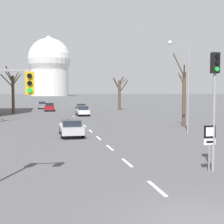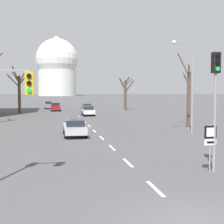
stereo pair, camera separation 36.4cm
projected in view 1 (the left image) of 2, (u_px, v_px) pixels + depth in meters
lane_stripe_0 at (157, 188)px, 12.26m from camera, size 0.16×2.00×0.01m
lane_stripe_1 at (127, 163)px, 16.65m from camera, size 0.16×2.00×0.01m
lane_stripe_2 at (110, 148)px, 21.04m from camera, size 0.16×2.00×0.01m
lane_stripe_3 at (99, 138)px, 25.42m from camera, size 0.16×2.00×0.01m
lane_stripe_4 at (91, 131)px, 29.81m from camera, size 0.16×2.00×0.01m
lane_stripe_5 at (85, 126)px, 34.20m from camera, size 0.16×2.00×0.01m
lane_stripe_6 at (80, 122)px, 38.59m from camera, size 0.16×2.00×0.01m
lane_stripe_7 at (76, 119)px, 42.98m from camera, size 0.16×2.00×0.01m
lane_stripe_8 at (73, 116)px, 47.36m from camera, size 0.16×2.00×0.01m
traffic_signal_near_right at (215, 88)px, 14.58m from camera, size 0.36×0.34×5.71m
traffic_signal_near_left at (6, 93)px, 12.80m from camera, size 1.83×0.34×4.93m
route_sign_post at (210, 140)px, 14.68m from camera, size 0.60×0.08×2.26m
street_lamp_right at (185, 77)px, 28.05m from camera, size 2.09×0.36×8.28m
sedan_near_left at (83, 111)px, 48.54m from camera, size 1.84×4.32×1.53m
sedan_near_right at (49, 107)px, 59.86m from camera, size 1.87×4.17×1.67m
sedan_mid_centre at (42, 105)px, 67.24m from camera, size 1.70×4.05×1.66m
sedan_far_left at (81, 107)px, 58.65m from camera, size 1.79×4.02×1.47m
sedan_far_right at (71, 127)px, 26.53m from camera, size 1.85×4.59×1.42m
bare_tree_left_near at (13, 91)px, 52.96m from camera, size 3.27×3.98×7.91m
bare_tree_right_near at (184, 96)px, 33.43m from camera, size 1.40×1.99×7.86m
bare_tree_right_far at (120, 93)px, 63.24m from camera, size 2.61×3.44×6.73m
capitol_dome at (49, 67)px, 253.15m from camera, size 33.95×33.95×47.95m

